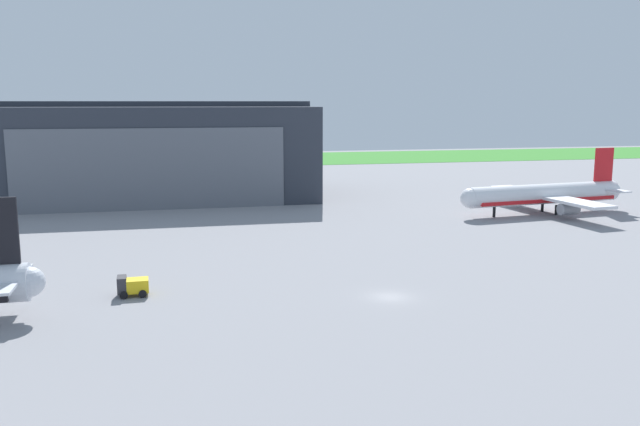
{
  "coord_description": "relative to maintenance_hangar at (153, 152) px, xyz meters",
  "views": [
    {
      "loc": [
        -23.51,
        -68.84,
        22.0
      ],
      "look_at": [
        -3.01,
        23.22,
        5.98
      ],
      "focal_mm": 36.93,
      "sensor_mm": 36.0,
      "label": 1
    }
  ],
  "objects": [
    {
      "name": "grass_field_strip",
      "position": [
        28.1,
        96.98,
        -10.54
      ],
      "size": [
        440.0,
        56.0,
        0.08
      ],
      "primitive_type": "cube",
      "color": "#39872F",
      "rests_on": "ground_plane"
    },
    {
      "name": "maintenance_hangar",
      "position": [
        0.0,
        0.0,
        0.0
      ],
      "size": [
        71.68,
        35.49,
        22.07
      ],
      "color": "#2D333D",
      "rests_on": "ground_plane"
    },
    {
      "name": "ground_plane",
      "position": [
        28.1,
        -86.33,
        -10.58
      ],
      "size": [
        440.0,
        440.0,
        0.0
      ],
      "primitive_type": "plane",
      "color": "gray"
    },
    {
      "name": "airliner_far_right",
      "position": [
        75.78,
        -39.24,
        -6.77
      ],
      "size": [
        36.95,
        32.12,
        12.75
      ],
      "color": "silver",
      "rests_on": "ground_plane"
    },
    {
      "name": "baggage_tug",
      "position": [
        -0.59,
        -79.43,
        -9.37
      ],
      "size": [
        3.53,
        2.7,
        2.33
      ],
      "color": "#2D2D33",
      "rests_on": "ground_plane"
    }
  ]
}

